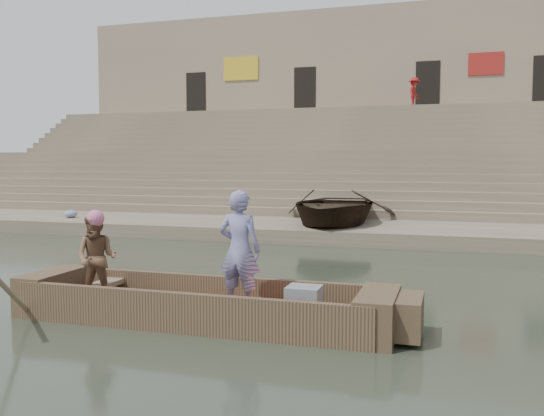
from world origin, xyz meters
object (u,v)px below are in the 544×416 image
at_px(pedestrian, 414,93).
at_px(standing_man, 240,250).
at_px(rowing_man, 96,258).
at_px(main_rowboat, 201,314).
at_px(beached_rowboat, 333,207).
at_px(television, 303,301).

bearing_deg(pedestrian, standing_man, -168.25).
xyz_separation_m(rowing_man, pedestrian, (3.09, 24.49, 5.13)).
bearing_deg(main_rowboat, rowing_man, -174.96).
bearing_deg(main_rowboat, pedestrian, 86.59).
distance_m(rowing_man, beached_rowboat, 10.54).
relative_size(standing_man, pedestrian, 1.06).
relative_size(television, beached_rowboat, 0.09).
xyz_separation_m(standing_man, television, (0.95, -0.06, -0.66)).
xyz_separation_m(standing_man, rowing_man, (-2.22, -0.21, -0.20)).
xyz_separation_m(beached_rowboat, pedestrian, (1.54, 14.06, 5.07)).
relative_size(main_rowboat, pedestrian, 3.10).
bearing_deg(beached_rowboat, rowing_man, -100.32).
bearing_deg(standing_man, rowing_man, 8.62).
xyz_separation_m(rowing_man, television, (3.17, 0.15, -0.46)).
distance_m(standing_man, beached_rowboat, 10.24).
height_order(television, beached_rowboat, beached_rowboat).
bearing_deg(rowing_man, main_rowboat, -5.81).
relative_size(standing_man, beached_rowboat, 0.33).
xyz_separation_m(standing_man, pedestrian, (0.87, 24.28, 4.93)).
bearing_deg(pedestrian, television, -166.00).
bearing_deg(television, main_rowboat, 180.00).
height_order(standing_man, beached_rowboat, standing_man).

